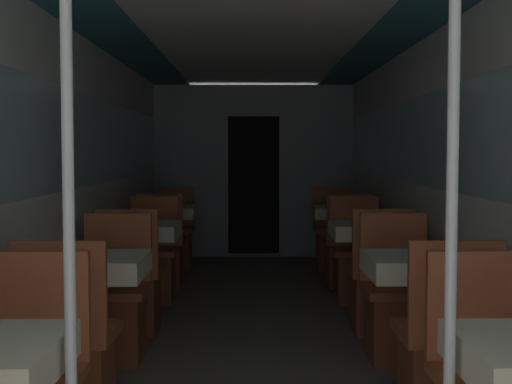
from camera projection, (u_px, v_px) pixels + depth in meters
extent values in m
cube|color=silver|center=(76.00, 187.00, 5.00)|extent=(0.05, 9.98, 2.15)
cube|color=silver|center=(77.00, 140.00, 4.98)|extent=(0.03, 9.19, 0.68)
cube|color=silver|center=(435.00, 187.00, 5.01)|extent=(0.05, 9.98, 2.15)
cube|color=silver|center=(434.00, 140.00, 4.99)|extent=(0.03, 9.19, 0.68)
cube|color=white|center=(255.00, 25.00, 4.94)|extent=(2.53, 9.98, 0.04)
cube|color=#2D707F|center=(106.00, 30.00, 4.94)|extent=(0.45, 9.58, 0.03)
cube|color=#2D707F|center=(404.00, 30.00, 4.95)|extent=(0.45, 9.58, 0.03)
cube|color=gray|center=(254.00, 171.00, 8.94)|extent=(2.48, 0.08, 2.15)
cube|color=black|center=(254.00, 185.00, 8.90)|extent=(0.64, 0.01, 1.72)
cube|color=#B25633|center=(22.00, 382.00, 2.70)|extent=(0.43, 0.43, 0.05)
cube|color=#B25633|center=(36.00, 306.00, 2.88)|extent=(0.43, 0.04, 0.45)
cylinder|color=silver|center=(69.00, 234.00, 2.14)|extent=(0.04, 0.04, 2.15)
cylinder|color=#B7B7BC|center=(95.00, 323.00, 3.95)|extent=(0.09, 0.09, 0.71)
cube|color=#B2B2B7|center=(94.00, 258.00, 3.93)|extent=(0.53, 0.53, 0.02)
cube|color=beige|center=(94.00, 266.00, 3.93)|extent=(0.57, 0.57, 0.12)
cube|color=brown|center=(71.00, 381.00, 3.44)|extent=(0.37, 0.37, 0.42)
cube|color=#B25633|center=(70.00, 333.00, 3.42)|extent=(0.43, 0.43, 0.05)
cube|color=#B25633|center=(59.00, 290.00, 3.21)|extent=(0.43, 0.04, 0.45)
cube|color=brown|center=(113.00, 328.00, 4.48)|extent=(0.37, 0.37, 0.42)
cube|color=#B25633|center=(113.00, 291.00, 4.47)|extent=(0.43, 0.43, 0.05)
cube|color=#B25633|center=(118.00, 247.00, 4.65)|extent=(0.43, 0.04, 0.45)
cylinder|color=#4C4C51|center=(144.00, 314.00, 5.74)|extent=(0.29, 0.29, 0.01)
cylinder|color=#B7B7BC|center=(143.00, 270.00, 5.72)|extent=(0.09, 0.09, 0.71)
cube|color=#B2B2B7|center=(143.00, 225.00, 5.70)|extent=(0.53, 0.53, 0.02)
cube|color=beige|center=(143.00, 231.00, 5.70)|extent=(0.57, 0.57, 0.12)
cube|color=brown|center=(132.00, 303.00, 5.21)|extent=(0.37, 0.37, 0.42)
cube|color=#B25633|center=(132.00, 271.00, 5.19)|extent=(0.43, 0.43, 0.05)
cube|color=#B25633|center=(127.00, 241.00, 4.98)|extent=(0.43, 0.04, 0.45)
cube|color=brown|center=(152.00, 278.00, 6.25)|extent=(0.37, 0.37, 0.42)
cube|color=#B25633|center=(152.00, 251.00, 6.24)|extent=(0.43, 0.43, 0.05)
cube|color=#B25633|center=(155.00, 221.00, 6.42)|extent=(0.43, 0.04, 0.45)
cylinder|color=#4C4C51|center=(169.00, 276.00, 7.51)|extent=(0.29, 0.29, 0.01)
cylinder|color=#B7B7BC|center=(169.00, 242.00, 7.49)|extent=(0.09, 0.09, 0.71)
cube|color=#B2B2B7|center=(169.00, 208.00, 7.47)|extent=(0.53, 0.53, 0.02)
cube|color=beige|center=(169.00, 212.00, 7.47)|extent=(0.57, 0.57, 0.12)
cube|color=brown|center=(163.00, 265.00, 6.98)|extent=(0.37, 0.37, 0.42)
cube|color=#B25633|center=(163.00, 241.00, 6.96)|extent=(0.43, 0.43, 0.05)
cube|color=#B25633|center=(160.00, 217.00, 6.75)|extent=(0.43, 0.04, 0.45)
cube|color=brown|center=(174.00, 250.00, 8.02)|extent=(0.37, 0.37, 0.42)
cube|color=#B25633|center=(174.00, 229.00, 8.01)|extent=(0.43, 0.43, 0.05)
cube|color=#B25633|center=(176.00, 206.00, 8.19)|extent=(0.43, 0.04, 0.45)
cube|color=#B25633|center=(495.00, 381.00, 2.71)|extent=(0.43, 0.43, 0.05)
cube|color=#B25633|center=(479.00, 306.00, 2.89)|extent=(0.43, 0.04, 0.45)
cylinder|color=silver|center=(451.00, 233.00, 2.15)|extent=(0.04, 0.04, 2.15)
cylinder|color=#B7B7BC|center=(418.00, 323.00, 3.96)|extent=(0.09, 0.09, 0.71)
cube|color=#B2B2B7|center=(419.00, 258.00, 3.94)|extent=(0.53, 0.53, 0.02)
cube|color=beige|center=(419.00, 266.00, 3.94)|extent=(0.57, 0.57, 0.12)
cube|color=brown|center=(443.00, 381.00, 3.45)|extent=(0.37, 0.37, 0.42)
cube|color=#B25633|center=(443.00, 333.00, 3.43)|extent=(0.43, 0.43, 0.05)
cube|color=#B25633|center=(456.00, 290.00, 3.22)|extent=(0.43, 0.04, 0.45)
cube|color=brown|center=(398.00, 328.00, 4.49)|extent=(0.37, 0.37, 0.42)
cube|color=#B25633|center=(399.00, 291.00, 4.48)|extent=(0.43, 0.43, 0.05)
cube|color=#B25633|center=(393.00, 247.00, 4.66)|extent=(0.43, 0.04, 0.45)
cylinder|color=#4C4C51|center=(366.00, 314.00, 5.75)|extent=(0.29, 0.29, 0.01)
cylinder|color=#B7B7BC|center=(366.00, 270.00, 5.73)|extent=(0.09, 0.09, 0.71)
cube|color=#B2B2B7|center=(367.00, 225.00, 5.71)|extent=(0.53, 0.53, 0.02)
cube|color=beige|center=(367.00, 231.00, 5.71)|extent=(0.57, 0.57, 0.12)
cube|color=brown|center=(378.00, 303.00, 5.22)|extent=(0.37, 0.37, 0.42)
cube|color=#B25633|center=(378.00, 271.00, 5.20)|extent=(0.43, 0.43, 0.05)
cube|color=#B25633|center=(383.00, 241.00, 4.99)|extent=(0.43, 0.04, 0.45)
cube|color=brown|center=(357.00, 278.00, 6.26)|extent=(0.37, 0.37, 0.42)
cube|color=#B25633|center=(357.00, 251.00, 6.25)|extent=(0.43, 0.43, 0.05)
cube|color=#B25633|center=(354.00, 221.00, 6.43)|extent=(0.43, 0.04, 0.45)
cylinder|color=#4C4C51|center=(339.00, 276.00, 7.52)|extent=(0.29, 0.29, 0.01)
cylinder|color=#B7B7BC|center=(339.00, 242.00, 7.50)|extent=(0.09, 0.09, 0.71)
cube|color=#B2B2B7|center=(340.00, 208.00, 7.48)|extent=(0.53, 0.53, 0.02)
cube|color=beige|center=(340.00, 212.00, 7.48)|extent=(0.57, 0.57, 0.12)
cube|color=brown|center=(346.00, 265.00, 6.99)|extent=(0.37, 0.37, 0.42)
cube|color=#B25633|center=(346.00, 241.00, 6.97)|extent=(0.43, 0.43, 0.05)
cube|color=#B25633|center=(349.00, 217.00, 6.76)|extent=(0.43, 0.04, 0.45)
cube|color=brown|center=(334.00, 250.00, 8.03)|extent=(0.37, 0.37, 0.42)
cube|color=#B25633|center=(334.00, 229.00, 8.02)|extent=(0.43, 0.43, 0.05)
cube|color=#B25633|center=(332.00, 206.00, 8.20)|extent=(0.43, 0.04, 0.45)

